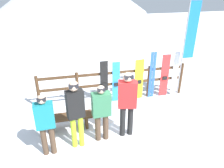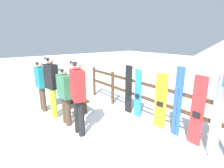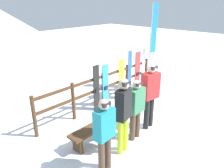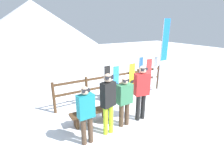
# 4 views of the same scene
# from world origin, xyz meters

# --- Properties ---
(ground_plane) EXTENTS (40.00, 40.00, 0.00)m
(ground_plane) POSITION_xyz_m (0.00, 0.00, 0.00)
(ground_plane) COLOR white
(fence) EXTENTS (4.92, 0.10, 1.12)m
(fence) POSITION_xyz_m (-0.00, 1.75, 0.66)
(fence) COLOR #4C331E
(fence) RESTS_ON ground
(bench) EXTENTS (1.31, 0.36, 0.43)m
(bench) POSITION_xyz_m (-1.59, 0.50, 0.32)
(bench) COLOR #4C331E
(bench) RESTS_ON ground
(person_teal) EXTENTS (0.42, 0.25, 1.58)m
(person_teal) POSITION_xyz_m (-2.06, -0.34, 0.92)
(person_teal) COLOR #4C3828
(person_teal) RESTS_ON ground
(person_red) EXTENTS (0.50, 0.34, 1.79)m
(person_red) POSITION_xyz_m (-0.11, -0.07, 1.04)
(person_red) COLOR black
(person_red) RESTS_ON ground
(person_plaid_green) EXTENTS (0.46, 0.27, 1.54)m
(person_plaid_green) POSITION_xyz_m (-0.77, -0.11, 0.88)
(person_plaid_green) COLOR #4C3828
(person_plaid_green) RESTS_ON ground
(person_black) EXTENTS (0.43, 0.30, 1.77)m
(person_black) POSITION_xyz_m (-1.38, -0.24, 1.05)
(person_black) COLOR #B7D826
(person_black) RESTS_ON ground
(snowboard_black_stripe) EXTENTS (0.26, 0.07, 1.45)m
(snowboard_black_stripe) POSITION_xyz_m (-0.35, 1.69, 0.72)
(snowboard_black_stripe) COLOR black
(snowboard_black_stripe) RESTS_ON ground
(snowboard_blue) EXTENTS (0.25, 0.06, 1.39)m
(snowboard_blue) POSITION_xyz_m (0.04, 1.69, 0.69)
(snowboard_blue) COLOR #288CE0
(snowboard_blue) RESTS_ON ground
(snowboard_yellow) EXTENTS (0.31, 0.09, 1.41)m
(snowboard_yellow) POSITION_xyz_m (0.83, 1.69, 0.70)
(snowboard_yellow) COLOR yellow
(snowboard_yellow) RESTS_ON ground
(ski_pair_blue) EXTENTS (0.19, 0.02, 1.63)m
(ski_pair_blue) POSITION_xyz_m (1.29, 1.69, 0.82)
(ski_pair_blue) COLOR blue
(ski_pair_blue) RESTS_ON ground
(snowboard_red) EXTENTS (0.28, 0.06, 1.51)m
(snowboard_red) POSITION_xyz_m (1.75, 1.69, 0.75)
(snowboard_red) COLOR red
(snowboard_red) RESTS_ON ground
(ski_pair_white) EXTENTS (0.20, 0.02, 1.57)m
(ski_pair_white) POSITION_xyz_m (2.12, 1.69, 0.78)
(ski_pair_white) COLOR white
(ski_pair_white) RESTS_ON ground
(rental_flag) EXTENTS (0.40, 0.04, 3.17)m
(rental_flag) POSITION_xyz_m (2.30, 1.48, 2.01)
(rental_flag) COLOR #99999E
(rental_flag) RESTS_ON ground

